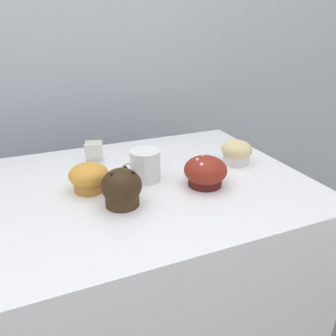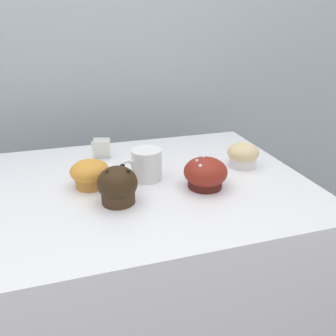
{
  "view_description": "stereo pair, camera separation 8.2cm",
  "coord_description": "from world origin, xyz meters",
  "views": [
    {
      "loc": [
        -0.15,
        -0.73,
        1.27
      ],
      "look_at": [
        0.14,
        -0.04,
        0.94
      ],
      "focal_mm": 35.0,
      "sensor_mm": 36.0,
      "label": 1
    },
    {
      "loc": [
        -0.08,
        -0.76,
        1.27
      ],
      "look_at": [
        0.14,
        -0.04,
        0.94
      ],
      "focal_mm": 35.0,
      "sensor_mm": 36.0,
      "label": 2
    }
  ],
  "objects": [
    {
      "name": "coffee_cup",
      "position": [
        0.09,
        0.01,
        0.93
      ],
      "size": [
        0.12,
        0.08,
        0.08
      ],
      "color": "white",
      "rests_on": "display_counter"
    },
    {
      "name": "wall_back",
      "position": [
        0.0,
        0.6,
        0.9
      ],
      "size": [
        3.2,
        0.1,
        1.8
      ],
      "primitive_type": "cube",
      "color": "#A8B2B7",
      "rests_on": "ground"
    },
    {
      "name": "muffin_front_center",
      "position": [
        0.0,
        -0.09,
        0.93
      ],
      "size": [
        0.09,
        0.09,
        0.09
      ],
      "color": "#412B19",
      "rests_on": "display_counter"
    },
    {
      "name": "muffin_front_left",
      "position": [
        0.22,
        -0.08,
        0.93
      ],
      "size": [
        0.11,
        0.11,
        0.08
      ],
      "color": "#4A1815",
      "rests_on": "display_counter"
    },
    {
      "name": "muffin_back_left",
      "position": [
        0.37,
        0.01,
        0.92
      ],
      "size": [
        0.09,
        0.09,
        0.07
      ],
      "color": "silver",
      "rests_on": "display_counter"
    },
    {
      "name": "price_card",
      "position": [
        -0.01,
        0.19,
        0.92
      ],
      "size": [
        0.06,
        0.05,
        0.06
      ],
      "color": "white",
      "rests_on": "display_counter"
    },
    {
      "name": "display_counter",
      "position": [
        0.0,
        0.0,
        0.45
      ],
      "size": [
        1.0,
        0.64,
        0.89
      ],
      "primitive_type": "cube",
      "color": "white",
      "rests_on": "ground"
    },
    {
      "name": "muffin_back_right",
      "position": [
        -0.05,
        0.01,
        0.93
      ],
      "size": [
        0.1,
        0.1,
        0.07
      ],
      "color": "#C07F36",
      "rests_on": "display_counter"
    }
  ]
}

